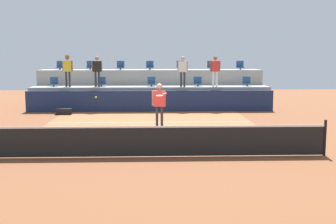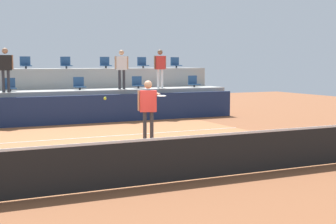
# 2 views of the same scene
# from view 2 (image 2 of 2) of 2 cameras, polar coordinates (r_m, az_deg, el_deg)

# --- Properties ---
(ground_plane) EXTENTS (40.00, 40.00, 0.00)m
(ground_plane) POSITION_cam_2_polar(r_m,az_deg,el_deg) (13.87, -2.35, -4.07)
(ground_plane) COLOR brown
(court_inner_paint) EXTENTS (9.00, 10.00, 0.01)m
(court_inner_paint) POSITION_cam_2_polar(r_m,az_deg,el_deg) (14.78, -3.87, -3.46)
(court_inner_paint) COLOR #A36038
(court_inner_paint) RESTS_ON ground_plane
(court_service_line) EXTENTS (9.00, 0.06, 0.00)m
(court_service_line) POSITION_cam_2_polar(r_m,az_deg,el_deg) (16.08, -5.72, -2.71)
(court_service_line) COLOR silver
(court_service_line) RESTS_ON ground_plane
(tennis_net) EXTENTS (10.48, 0.08, 1.07)m
(tennis_net) POSITION_cam_2_polar(r_m,az_deg,el_deg) (10.28, 6.46, -4.74)
(tennis_net) COLOR black
(tennis_net) RESTS_ON ground_plane
(sponsor_backboard) EXTENTS (13.00, 0.16, 1.10)m
(sponsor_backboard) POSITION_cam_2_polar(r_m,az_deg,el_deg) (19.42, -9.33, 0.31)
(sponsor_backboard) COLOR navy
(sponsor_backboard) RESTS_ON ground_plane
(seating_tier_lower) EXTENTS (13.00, 1.80, 1.25)m
(seating_tier_lower) POSITION_cam_2_polar(r_m,az_deg,el_deg) (20.66, -10.34, 0.82)
(seating_tier_lower) COLOR #9E9E99
(seating_tier_lower) RESTS_ON ground_plane
(seating_tier_upper) EXTENTS (13.00, 1.80, 2.10)m
(seating_tier_upper) POSITION_cam_2_polar(r_m,az_deg,el_deg) (22.37, -11.57, 2.26)
(seating_tier_upper) COLOR #9E9E99
(seating_tier_upper) RESTS_ON ground_plane
(stadium_chair_lower_left) EXTENTS (0.44, 0.40, 0.52)m
(stadium_chair_lower_left) POSITION_cam_2_polar(r_m,az_deg,el_deg) (20.01, -17.81, 2.89)
(stadium_chair_lower_left) COLOR #2D2D33
(stadium_chair_lower_left) RESTS_ON seating_tier_lower
(stadium_chair_lower_center) EXTENTS (0.44, 0.40, 0.52)m
(stadium_chair_lower_center) POSITION_cam_2_polar(r_m,az_deg,el_deg) (20.55, -10.21, 3.14)
(stadium_chair_lower_center) COLOR #2D2D33
(stadium_chair_lower_center) RESTS_ON seating_tier_lower
(stadium_chair_lower_right) EXTENTS (0.44, 0.40, 0.52)m
(stadium_chair_lower_right) POSITION_cam_2_polar(r_m,az_deg,el_deg) (21.37, -3.53, 3.32)
(stadium_chair_lower_right) COLOR #2D2D33
(stadium_chair_lower_right) RESTS_ON seating_tier_lower
(stadium_chair_lower_far_right) EXTENTS (0.44, 0.40, 0.52)m
(stadium_chair_lower_far_right) POSITION_cam_2_polar(r_m,az_deg,el_deg) (22.54, 2.96, 3.45)
(stadium_chair_lower_far_right) COLOR #2D2D33
(stadium_chair_lower_far_right) RESTS_ON seating_tier_lower
(stadium_chair_upper_mid_left) EXTENTS (0.44, 0.40, 0.52)m
(stadium_chair_upper_mid_left) POSITION_cam_2_polar(r_m,az_deg,el_deg) (21.90, -16.13, 5.39)
(stadium_chair_upper_mid_left) COLOR #2D2D33
(stadium_chair_upper_mid_left) RESTS_ON seating_tier_upper
(stadium_chair_upper_center) EXTENTS (0.44, 0.40, 0.52)m
(stadium_chair_upper_center) POSITION_cam_2_polar(r_m,az_deg,el_deg) (22.25, -11.71, 5.50)
(stadium_chair_upper_center) COLOR #2D2D33
(stadium_chair_upper_center) RESTS_ON seating_tier_upper
(stadium_chair_upper_mid_right) EXTENTS (0.44, 0.40, 0.52)m
(stadium_chair_upper_mid_right) POSITION_cam_2_polar(r_m,az_deg,el_deg) (22.75, -7.25, 5.57)
(stadium_chair_upper_mid_right) COLOR #2D2D33
(stadium_chair_upper_mid_right) RESTS_ON seating_tier_upper
(stadium_chair_upper_right) EXTENTS (0.44, 0.40, 0.52)m
(stadium_chair_upper_right) POSITION_cam_2_polar(r_m,az_deg,el_deg) (23.39, -2.96, 5.61)
(stadium_chair_upper_right) COLOR #2D2D33
(stadium_chair_upper_right) RESTS_ON seating_tier_upper
(stadium_chair_upper_far_right) EXTENTS (0.44, 0.40, 0.52)m
(stadium_chair_upper_far_right) POSITION_cam_2_polar(r_m,az_deg,el_deg) (24.11, 0.88, 5.63)
(stadium_chair_upper_far_right) COLOR #2D2D33
(stadium_chair_upper_far_right) RESTS_ON seating_tier_upper
(tennis_player) EXTENTS (0.61, 1.34, 1.83)m
(tennis_player) POSITION_cam_2_polar(r_m,az_deg,el_deg) (14.60, -2.26, 0.93)
(tennis_player) COLOR #2D2D33
(tennis_player) RESTS_ON ground_plane
(spectator_leaning_on_rail) EXTENTS (0.59, 0.24, 1.66)m
(spectator_leaning_on_rail) POSITION_cam_2_polar(r_m,az_deg,el_deg) (19.58, -18.26, 5.11)
(spectator_leaning_on_rail) COLOR #2D2D33
(spectator_leaning_on_rail) RESTS_ON seating_tier_lower
(spectator_in_white) EXTENTS (0.58, 0.28, 1.63)m
(spectator_in_white) POSITION_cam_2_polar(r_m,az_deg,el_deg) (20.69, -5.38, 5.34)
(spectator_in_white) COLOR #2D2D33
(spectator_in_white) RESTS_ON seating_tier_lower
(spectator_in_grey) EXTENTS (0.59, 0.24, 1.66)m
(spectator_in_grey) POSITION_cam_2_polar(r_m,az_deg,el_deg) (21.36, -0.92, 5.44)
(spectator_in_grey) COLOR white
(spectator_in_grey) RESTS_ON seating_tier_lower
(tennis_ball) EXTENTS (0.07, 0.07, 0.07)m
(tennis_ball) POSITION_cam_2_polar(r_m,az_deg,el_deg) (11.39, -7.29, 1.58)
(tennis_ball) COLOR #CCE033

